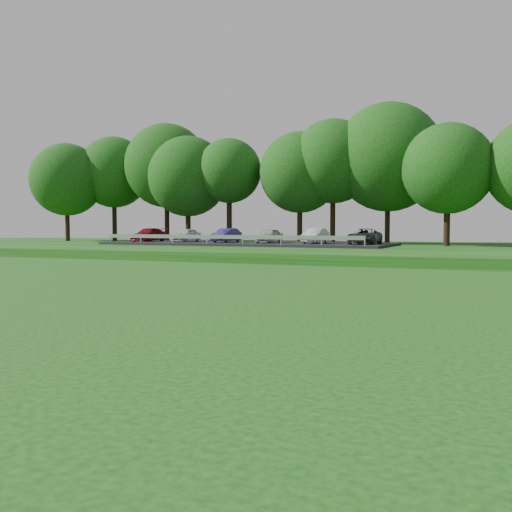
% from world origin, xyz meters
% --- Properties ---
extents(parking_lot, '(24.00, 9.00, 1.38)m').
position_xyz_m(parking_lot, '(-23.79, 32.82, 1.06)').
color(parking_lot, black).
rests_on(parking_lot, berm).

